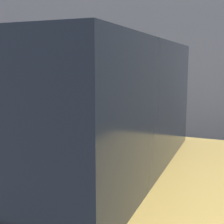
# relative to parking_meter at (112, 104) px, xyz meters

# --- Properties ---
(sidewalk) EXTENTS (24.00, 2.80, 0.13)m
(sidewalk) POSITION_rel_parking_meter_xyz_m (0.23, 1.09, -1.18)
(sidewalk) COLOR #9E9B96
(sidewalk) RESTS_ON ground_plane
(parking_meter) EXTENTS (0.21, 0.13, 1.67)m
(parking_meter) POSITION_rel_parking_meter_xyz_m (0.00, 0.00, 0.00)
(parking_meter) COLOR slate
(parking_meter) RESTS_ON sidewalk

